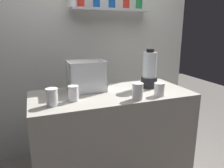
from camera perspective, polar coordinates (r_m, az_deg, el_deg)
name	(u,v)px	position (r m, az deg, el deg)	size (l,w,h in m)	color
counter	(112,139)	(2.06, 0.00, -14.45)	(1.40, 0.64, 0.90)	#9E998E
back_wall_unit	(89,45)	(2.54, -6.13, 10.34)	(2.60, 0.24, 2.50)	silver
carrot_display_bin	(86,82)	(1.93, -7.00, 0.62)	(0.32, 0.22, 0.27)	white
blender_pitcher	(149,71)	(2.05, 9.98, 3.37)	(0.15, 0.15, 0.37)	black
juice_cup_mango_far_left	(52,98)	(1.62, -15.74, -3.61)	(0.09, 0.09, 0.13)	white
juice_cup_mango_left	(73,94)	(1.69, -10.29, -2.72)	(0.08, 0.08, 0.12)	white
juice_cup_orange_middle	(138,92)	(1.70, 6.86, -2.09)	(0.09, 0.09, 0.13)	white
juice_cup_mango_right	(159,90)	(1.83, 12.52, -1.62)	(0.09, 0.09, 0.11)	white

